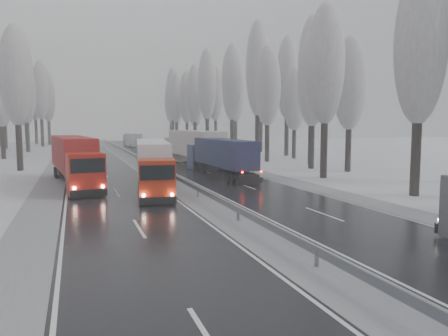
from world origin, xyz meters
TOP-DOWN VIEW (x-y plane):
  - ground at (0.00, 0.00)m, footprint 260.00×260.00m
  - carriageway_right at (5.25, 30.00)m, footprint 7.50×200.00m
  - carriageway_left at (-5.25, 30.00)m, footprint 7.50×200.00m
  - median_slush at (0.00, 30.00)m, footprint 3.00×200.00m
  - shoulder_right at (10.20, 30.00)m, footprint 2.40×200.00m
  - shoulder_left at (-10.20, 30.00)m, footprint 2.40×200.00m
  - median_guardrail at (0.00, 29.99)m, footprint 0.12×200.00m
  - tree_16 at (15.04, 15.67)m, footprint 3.60×3.60m
  - tree_18 at (14.51, 27.03)m, footprint 3.60×3.60m
  - tree_19 at (20.02, 31.03)m, footprint 3.60×3.60m
  - tree_20 at (17.90, 35.17)m, footprint 3.60×3.60m
  - tree_21 at (20.12, 39.17)m, footprint 3.60×3.60m
  - tree_22 at (17.02, 45.60)m, footprint 3.60×3.60m
  - tree_23 at (23.31, 49.60)m, footprint 3.60×3.60m
  - tree_24 at (17.90, 51.02)m, footprint 3.60×3.60m
  - tree_25 at (24.81, 55.02)m, footprint 3.60×3.60m
  - tree_26 at (17.56, 61.27)m, footprint 3.60×3.60m
  - tree_27 at (24.72, 65.27)m, footprint 3.60×3.60m
  - tree_28 at (16.34, 71.95)m, footprint 3.60×3.60m
  - tree_29 at (23.71, 75.95)m, footprint 3.60×3.60m
  - tree_30 at (16.56, 81.70)m, footprint 3.60×3.60m
  - tree_31 at (22.48, 85.70)m, footprint 3.60×3.60m
  - tree_32 at (16.63, 89.21)m, footprint 3.60×3.60m
  - tree_33 at (19.77, 93.21)m, footprint 3.60×3.60m
  - tree_34 at (15.73, 96.32)m, footprint 3.60×3.60m
  - tree_35 at (24.94, 100.32)m, footprint 3.60×3.60m
  - tree_36 at (17.04, 106.16)m, footprint 3.60×3.60m
  - tree_37 at (24.02, 110.16)m, footprint 3.60×3.60m
  - tree_38 at (18.73, 116.73)m, footprint 3.60×3.60m
  - tree_39 at (21.55, 120.73)m, footprint 3.60×3.60m
  - tree_62 at (-13.94, 43.73)m, footprint 3.60×3.60m
  - tree_66 at (-18.16, 62.35)m, footprint 3.60×3.60m
  - tree_68 at (-16.58, 69.11)m, footprint 3.60×3.60m
  - tree_70 at (-16.33, 79.19)m, footprint 3.60×3.60m
  - tree_71 at (-21.09, 83.19)m, footprint 3.60×3.60m
  - tree_72 at (-18.93, 88.54)m, footprint 3.60×3.60m
  - tree_73 at (-21.82, 92.54)m, footprint 3.60×3.60m
  - tree_74 at (-15.07, 99.33)m, footprint 3.60×3.60m
  - tree_76 at (-14.05, 108.72)m, footprint 3.60×3.60m
  - tree_77 at (-19.66, 112.72)m, footprint 3.60×3.60m
  - tree_78 at (-17.56, 115.31)m, footprint 3.60×3.60m
  - tree_79 at (-20.33, 119.31)m, footprint 3.60×3.60m
  - truck_blue_box at (5.46, 31.55)m, footprint 2.72×14.51m
  - truck_cream_box at (5.52, 42.35)m, footprint 3.72×17.13m
  - box_truck_distant at (4.43, 91.71)m, footprint 3.45×8.33m
  - truck_red_white at (-2.29, 25.21)m, footprint 4.19×14.84m
  - truck_red_red at (-8.21, 29.62)m, footprint 4.22×15.98m

SIDE VIEW (x-z plane):
  - ground at x=0.00m, z-range 0.00..0.00m
  - carriageway_right at x=5.25m, z-range 0.00..0.03m
  - carriageway_left at x=-5.25m, z-range 0.00..0.03m
  - median_slush at x=0.00m, z-range 0.00..0.04m
  - shoulder_right at x=10.20m, z-range 0.00..0.04m
  - shoulder_left at x=-10.20m, z-range 0.00..0.04m
  - median_guardrail at x=0.00m, z-range 0.22..0.98m
  - box_truck_distant at x=4.43m, z-range 0.03..3.05m
  - truck_blue_box at x=5.46m, z-range 0.31..4.01m
  - truck_red_white at x=-2.29m, z-range 0.32..4.09m
  - truck_red_red at x=-8.21m, z-range 0.34..4.40m
  - truck_cream_box at x=5.52m, z-range 0.36..4.73m
  - tree_23 at x=23.31m, z-range 1.99..15.54m
  - tree_77 at x=-19.66m, z-range 2.10..16.42m
  - tree_33 at x=19.77m, z-range 2.10..16.42m
  - tree_19 at x=20.02m, z-range 2.13..16.70m
  - tree_72 at x=-18.93m, z-range 2.21..17.31m
  - tree_66 at x=-18.16m, z-range 2.22..17.45m
  - tree_20 at x=17.90m, z-range 2.29..18.00m
  - tree_22 at x=17.02m, z-range 2.31..18.17m
  - tree_62 at x=-13.94m, z-range 2.34..18.38m
  - tree_39 at x=21.55m, z-range 2.36..18.54m
  - tree_37 at x=24.02m, z-range 2.38..18.75m
  - tree_16 at x=15.04m, z-range 2.40..18.93m
  - tree_18 at x=14.51m, z-range 2.41..18.99m
  - tree_68 at x=-16.58m, z-range 2.42..19.07m
  - tree_79 at x=-20.33m, z-range 2.48..19.54m
  - tree_70 at x=-16.33m, z-range 2.48..19.57m
  - tree_73 at x=-21.82m, z-range 2.50..19.72m
  - tree_32 at x=16.63m, z-range 2.51..19.85m
  - tree_27 at x=24.72m, z-range 2.55..20.17m
  - tree_34 at x=15.73m, z-range 2.55..20.19m
  - tree_30 at x=16.56m, z-range 2.59..20.45m
  - tree_38 at x=18.73m, z-range 2.60..20.58m
  - tree_29 at x=23.71m, z-range 2.62..20.73m
  - tree_35 at x=24.94m, z-range 2.64..20.89m
  - tree_76 at x=-14.05m, z-range 2.68..21.23m
  - tree_31 at x=22.48m, z-range 2.68..21.26m
  - tree_21 at x=20.12m, z-range 2.69..21.31m
  - tree_26 at x=17.56m, z-range 2.71..21.49m
  - tree_25 at x=24.81m, z-range 2.80..22.24m
  - tree_78 at x=-17.56m, z-range 2.81..22.37m
  - tree_71 at x=-21.09m, z-range 2.82..22.43m
  - tree_28 at x=16.34m, z-range 2.82..22.45m
  - tree_74 at x=-15.07m, z-range 2.83..22.52m
  - tree_36 at x=17.04m, z-range 2.91..23.13m
  - tree_24 at x=17.90m, z-range 2.94..23.43m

